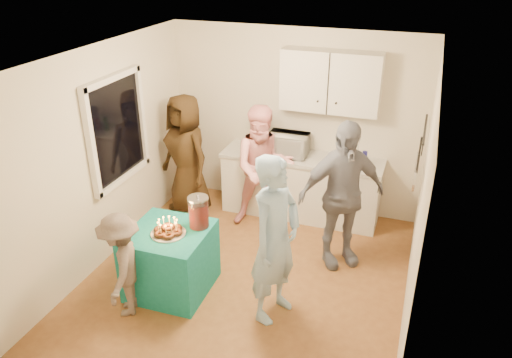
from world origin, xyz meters
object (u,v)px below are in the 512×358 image
(party_table, at_px, (171,260))
(woman_back_center, at_px, (263,167))
(woman_back_left, at_px, (186,155))
(woman_back_right, at_px, (341,195))
(man_birthday, at_px, (275,240))
(microwave, at_px, (288,144))
(punch_jar, at_px, (199,213))
(counter, at_px, (301,187))
(child_near_left, at_px, (122,265))

(party_table, bearing_deg, woman_back_center, 73.76)
(woman_back_left, relative_size, woman_back_right, 0.95)
(woman_back_right, bearing_deg, man_birthday, -146.10)
(microwave, bearing_deg, woman_back_right, -46.42)
(party_table, height_order, punch_jar, punch_jar)
(microwave, height_order, punch_jar, microwave)
(punch_jar, relative_size, woman_back_center, 0.20)
(microwave, bearing_deg, woman_back_left, -163.49)
(man_birthday, bearing_deg, woman_back_right, -3.01)
(microwave, relative_size, woman_back_left, 0.31)
(party_table, relative_size, woman_back_left, 0.48)
(man_birthday, bearing_deg, microwave, 30.80)
(punch_jar, xyz_separation_m, woman_back_left, (-0.91, 1.52, -0.05))
(counter, relative_size, punch_jar, 6.47)
(counter, relative_size, woman_back_left, 1.26)
(woman_back_left, bearing_deg, counter, 40.52)
(man_birthday, distance_m, woman_back_left, 2.54)
(counter, bearing_deg, man_birthday, -82.49)
(man_birthday, bearing_deg, counter, 25.50)
(microwave, distance_m, woman_back_left, 1.44)
(woman_back_right, bearing_deg, party_table, 179.79)
(child_near_left, bearing_deg, woman_back_right, 109.65)
(man_birthday, xyz_separation_m, woman_back_right, (0.45, 1.17, 0.01))
(microwave, xyz_separation_m, woman_back_left, (-1.37, -0.41, -0.19))
(man_birthday, xyz_separation_m, woman_back_left, (-1.85, 1.73, -0.04))
(woman_back_left, bearing_deg, party_table, -44.00)
(man_birthday, height_order, woman_back_center, man_birthday)
(party_table, height_order, man_birthday, man_birthday)
(woman_back_left, bearing_deg, child_near_left, -54.99)
(punch_jar, relative_size, child_near_left, 0.29)
(man_birthday, bearing_deg, woman_back_center, 40.20)
(party_table, distance_m, punch_jar, 0.65)
(punch_jar, distance_m, man_birthday, 0.97)
(counter, xyz_separation_m, man_birthday, (0.28, -2.14, 0.48))
(microwave, relative_size, punch_jar, 1.61)
(woman_back_center, xyz_separation_m, child_near_left, (-0.78, -2.25, -0.26))
(counter, height_order, man_birthday, man_birthday)
(party_table, bearing_deg, woman_back_right, 34.88)
(counter, bearing_deg, woman_back_left, -165.35)
(child_near_left, bearing_deg, counter, 134.37)
(party_table, bearing_deg, woman_back_left, 110.13)
(microwave, relative_size, woman_back_right, 0.30)
(punch_jar, xyz_separation_m, woman_back_center, (0.23, 1.53, -0.08))
(woman_back_center, bearing_deg, microwave, 38.65)
(punch_jar, relative_size, woman_back_left, 0.19)
(microwave, distance_m, woman_back_center, 0.50)
(man_birthday, distance_m, woman_back_right, 1.25)
(counter, relative_size, man_birthday, 1.20)
(counter, distance_m, woman_back_center, 0.72)
(woman_back_center, relative_size, woman_back_right, 0.93)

